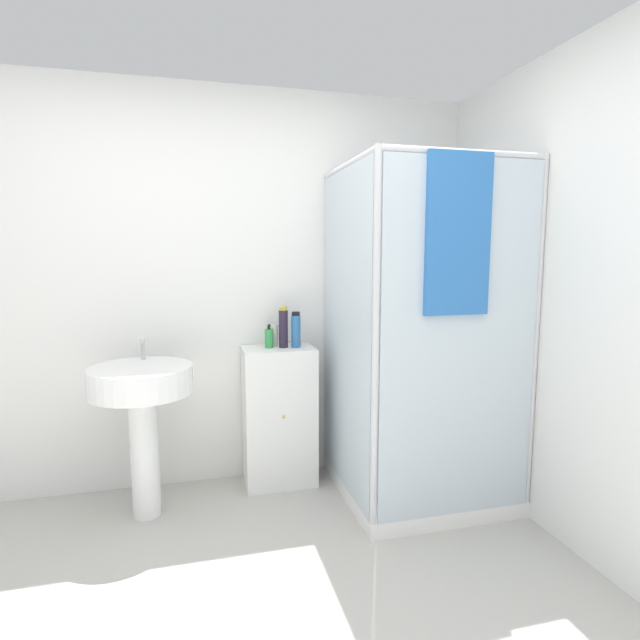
% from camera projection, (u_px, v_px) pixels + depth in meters
% --- Properties ---
extents(wall_back, '(6.40, 0.06, 2.50)m').
position_uv_depth(wall_back, '(213.00, 290.00, 3.17)').
color(wall_back, white).
rests_on(wall_back, ground_plane).
extents(shower_enclosure, '(0.95, 0.98, 1.99)m').
position_uv_depth(shower_enclosure, '(414.00, 413.00, 2.97)').
color(shower_enclosure, white).
rests_on(shower_enclosure, ground_plane).
extents(vanity_cabinet, '(0.45, 0.32, 0.89)m').
position_uv_depth(vanity_cabinet, '(279.00, 416.00, 3.19)').
color(vanity_cabinet, white).
rests_on(vanity_cabinet, ground_plane).
extents(sink, '(0.56, 0.56, 1.00)m').
position_uv_depth(sink, '(142.00, 400.00, 2.76)').
color(sink, white).
rests_on(sink, ground_plane).
extents(soap_dispenser, '(0.05, 0.05, 0.15)m').
position_uv_depth(soap_dispenser, '(269.00, 338.00, 3.13)').
color(soap_dispenser, green).
rests_on(soap_dispenser, vanity_cabinet).
extents(shampoo_bottle_tall_black, '(0.06, 0.06, 0.26)m').
position_uv_depth(shampoo_bottle_tall_black, '(283.00, 328.00, 3.13)').
color(shampoo_bottle_tall_black, '#281E33').
rests_on(shampoo_bottle_tall_black, vanity_cabinet).
extents(shampoo_bottle_blue, '(0.06, 0.06, 0.23)m').
position_uv_depth(shampoo_bottle_blue, '(296.00, 330.00, 3.13)').
color(shampoo_bottle_blue, '#2D66A3').
rests_on(shampoo_bottle_blue, vanity_cabinet).
extents(lotion_bottle_white, '(0.04, 0.04, 0.17)m').
position_uv_depth(lotion_bottle_white, '(275.00, 335.00, 3.18)').
color(lotion_bottle_white, white).
rests_on(lotion_bottle_white, vanity_cabinet).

